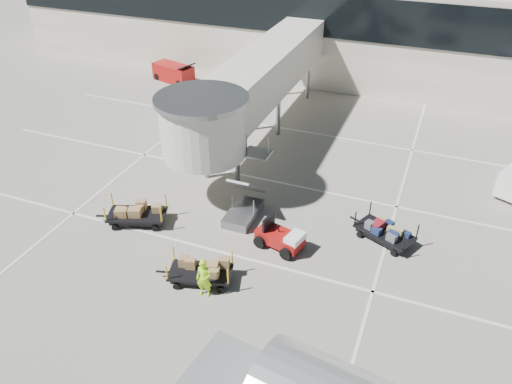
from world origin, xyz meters
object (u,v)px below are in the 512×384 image
at_px(box_cart_far, 134,214).
at_px(belt_loader, 174,73).
at_px(ground_worker, 204,278).
at_px(suitcase_cart, 383,232).
at_px(box_cart_near, 201,273).
at_px(baggage_tug, 281,238).

xyz_separation_m(box_cart_far, belt_loader, (-8.33, 18.90, 0.17)).
xyz_separation_m(box_cart_far, ground_worker, (5.74, -3.35, 0.39)).
bearing_deg(ground_worker, belt_loader, 116.96).
xyz_separation_m(suitcase_cart, box_cart_near, (-6.99, -5.95, -0.02)).
relative_size(box_cart_near, belt_loader, 0.83).
distance_m(box_cart_far, belt_loader, 20.65).
bearing_deg(box_cart_near, box_cart_far, 137.46).
xyz_separation_m(box_cart_near, ground_worker, (0.51, -0.70, 0.45)).
relative_size(suitcase_cart, ground_worker, 1.84).
bearing_deg(box_cart_near, belt_loader, 106.51).
bearing_deg(box_cart_far, ground_worker, -49.91).
bearing_deg(box_cart_near, baggage_tug, 39.83).
height_order(baggage_tug, belt_loader, belt_loader).
bearing_deg(box_cart_far, baggage_tug, -12.67).
bearing_deg(ground_worker, box_cart_near, 120.83).
distance_m(baggage_tug, belt_loader, 24.07).
bearing_deg(box_cart_far, suitcase_cart, -4.58).
bearing_deg(suitcase_cart, box_cart_far, -140.53).
height_order(baggage_tug, suitcase_cart, baggage_tug).
relative_size(ground_worker, belt_loader, 0.45).
relative_size(suitcase_cart, belt_loader, 0.83).
bearing_deg(belt_loader, box_cart_near, -41.44).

